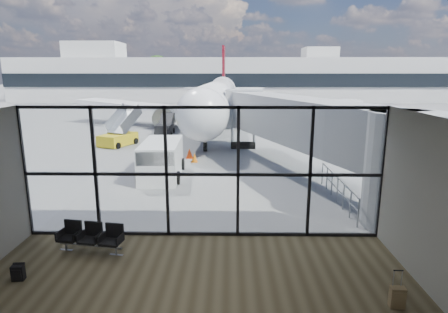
{
  "coord_description": "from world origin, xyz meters",
  "views": [
    {
      "loc": [
        0.92,
        -12.07,
        5.57
      ],
      "look_at": [
        0.68,
        3.0,
        2.13
      ],
      "focal_mm": 30.0,
      "sensor_mm": 36.0,
      "label": 1
    }
  ],
  "objects_px": {
    "seating_row": "(92,236)",
    "service_van": "(161,159)",
    "suitcase": "(397,297)",
    "belt_loader": "(165,128)",
    "backpack": "(18,273)",
    "airliner": "(217,99)",
    "mobile_stairs": "(119,138)"
  },
  "relations": [
    {
      "from": "seating_row",
      "to": "airliner",
      "type": "relative_size",
      "value": 0.06
    },
    {
      "from": "suitcase",
      "to": "backpack",
      "type": "bearing_deg",
      "value": 176.77
    },
    {
      "from": "suitcase",
      "to": "belt_loader",
      "type": "xyz_separation_m",
      "value": [
        -9.87,
        25.15,
        0.3
      ]
    },
    {
      "from": "backpack",
      "to": "belt_loader",
      "type": "height_order",
      "value": "belt_loader"
    },
    {
      "from": "service_van",
      "to": "belt_loader",
      "type": "relative_size",
      "value": 1.19
    },
    {
      "from": "seating_row",
      "to": "mobile_stairs",
      "type": "relative_size",
      "value": 0.55
    },
    {
      "from": "backpack",
      "to": "airliner",
      "type": "xyz_separation_m",
      "value": [
        4.4,
        30.52,
        2.54
      ]
    },
    {
      "from": "airliner",
      "to": "mobile_stairs",
      "type": "relative_size",
      "value": 9.19
    },
    {
      "from": "backpack",
      "to": "service_van",
      "type": "xyz_separation_m",
      "value": [
        2.09,
        10.24,
        0.76
      ]
    },
    {
      "from": "airliner",
      "to": "service_van",
      "type": "relative_size",
      "value": 7.86
    },
    {
      "from": "seating_row",
      "to": "service_van",
      "type": "bearing_deg",
      "value": 95.35
    },
    {
      "from": "seating_row",
      "to": "belt_loader",
      "type": "height_order",
      "value": "belt_loader"
    },
    {
      "from": "airliner",
      "to": "mobile_stairs",
      "type": "bearing_deg",
      "value": -120.78
    },
    {
      "from": "seating_row",
      "to": "suitcase",
      "type": "xyz_separation_m",
      "value": [
        8.37,
        -2.81,
        -0.23
      ]
    },
    {
      "from": "service_van",
      "to": "mobile_stairs",
      "type": "bearing_deg",
      "value": 116.49
    },
    {
      "from": "suitcase",
      "to": "belt_loader",
      "type": "relative_size",
      "value": 0.25
    },
    {
      "from": "airliner",
      "to": "seating_row",
      "type": "bearing_deg",
      "value": -94.28
    },
    {
      "from": "suitcase",
      "to": "mobile_stairs",
      "type": "height_order",
      "value": "mobile_stairs"
    },
    {
      "from": "airliner",
      "to": "belt_loader",
      "type": "bearing_deg",
      "value": -123.23
    },
    {
      "from": "seating_row",
      "to": "backpack",
      "type": "xyz_separation_m",
      "value": [
        -1.41,
        -1.75,
        -0.29
      ]
    },
    {
      "from": "backpack",
      "to": "mobile_stairs",
      "type": "bearing_deg",
      "value": 93.28
    },
    {
      "from": "suitcase",
      "to": "airliner",
      "type": "relative_size",
      "value": 0.03
    },
    {
      "from": "suitcase",
      "to": "airliner",
      "type": "distance_m",
      "value": 32.14
    },
    {
      "from": "seating_row",
      "to": "belt_loader",
      "type": "relative_size",
      "value": 0.56
    },
    {
      "from": "airliner",
      "to": "belt_loader",
      "type": "relative_size",
      "value": 9.35
    },
    {
      "from": "suitcase",
      "to": "belt_loader",
      "type": "height_order",
      "value": "belt_loader"
    },
    {
      "from": "seating_row",
      "to": "suitcase",
      "type": "distance_m",
      "value": 8.84
    },
    {
      "from": "backpack",
      "to": "belt_loader",
      "type": "relative_size",
      "value": 0.13
    },
    {
      "from": "suitcase",
      "to": "service_van",
      "type": "bearing_deg",
      "value": 127.19
    },
    {
      "from": "seating_row",
      "to": "belt_loader",
      "type": "xyz_separation_m",
      "value": [
        -1.5,
        22.34,
        0.06
      ]
    },
    {
      "from": "seating_row",
      "to": "mobile_stairs",
      "type": "distance_m",
      "value": 17.92
    },
    {
      "from": "suitcase",
      "to": "belt_loader",
      "type": "bearing_deg",
      "value": 114.41
    }
  ]
}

